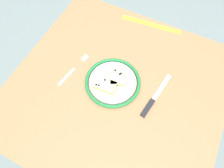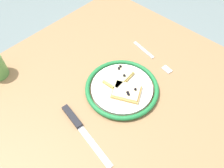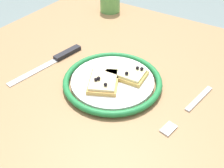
{
  "view_description": "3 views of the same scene",
  "coord_description": "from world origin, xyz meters",
  "px_view_note": "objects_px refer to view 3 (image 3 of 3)",
  "views": [
    {
      "loc": [
        0.15,
        -0.36,
        1.58
      ],
      "look_at": [
        -0.02,
        -0.01,
        0.8
      ],
      "focal_mm": 32.07,
      "sensor_mm": 36.0,
      "label": 1
    },
    {
      "loc": [
        0.32,
        0.28,
        1.39
      ],
      "look_at": [
        -0.01,
        -0.02,
        0.81
      ],
      "focal_mm": 35.24,
      "sensor_mm": 36.0,
      "label": 2
    },
    {
      "loc": [
        -0.3,
        0.43,
        1.19
      ],
      "look_at": [
        -0.03,
        0.02,
        0.79
      ],
      "focal_mm": 41.03,
      "sensor_mm": 36.0,
      "label": 3
    }
  ],
  "objects_px": {
    "pizza_slice_near": "(103,81)",
    "knife": "(59,58)",
    "plate": "(112,81)",
    "pizza_slice_far": "(126,73)",
    "cup": "(110,1)",
    "dining_table": "(106,106)",
    "fork": "(188,109)"
  },
  "relations": [
    {
      "from": "plate",
      "to": "knife",
      "type": "xyz_separation_m",
      "value": [
        0.19,
        -0.01,
        -0.01
      ]
    },
    {
      "from": "plate",
      "to": "fork",
      "type": "xyz_separation_m",
      "value": [
        -0.19,
        -0.02,
        -0.01
      ]
    },
    {
      "from": "pizza_slice_near",
      "to": "knife",
      "type": "distance_m",
      "value": 0.19
    },
    {
      "from": "pizza_slice_far",
      "to": "fork",
      "type": "bearing_deg",
      "value": 174.87
    },
    {
      "from": "plate",
      "to": "pizza_slice_far",
      "type": "distance_m",
      "value": 0.04
    },
    {
      "from": "dining_table",
      "to": "pizza_slice_far",
      "type": "relative_size",
      "value": 8.78
    },
    {
      "from": "dining_table",
      "to": "cup",
      "type": "xyz_separation_m",
      "value": [
        0.22,
        -0.36,
        0.14
      ]
    },
    {
      "from": "knife",
      "to": "cup",
      "type": "xyz_separation_m",
      "value": [
        0.06,
        -0.36,
        0.04
      ]
    },
    {
      "from": "pizza_slice_far",
      "to": "cup",
      "type": "height_order",
      "value": "cup"
    },
    {
      "from": "plate",
      "to": "pizza_slice_far",
      "type": "relative_size",
      "value": 2.36
    },
    {
      "from": "pizza_slice_far",
      "to": "dining_table",
      "type": "bearing_deg",
      "value": 25.97
    },
    {
      "from": "dining_table",
      "to": "fork",
      "type": "xyz_separation_m",
      "value": [
        -0.22,
        -0.01,
        0.1
      ]
    },
    {
      "from": "dining_table",
      "to": "cup",
      "type": "height_order",
      "value": "cup"
    },
    {
      "from": "pizza_slice_near",
      "to": "pizza_slice_far",
      "type": "relative_size",
      "value": 1.07
    },
    {
      "from": "plate",
      "to": "cup",
      "type": "height_order",
      "value": "cup"
    },
    {
      "from": "knife",
      "to": "cup",
      "type": "distance_m",
      "value": 0.37
    },
    {
      "from": "plate",
      "to": "pizza_slice_near",
      "type": "distance_m",
      "value": 0.03
    },
    {
      "from": "pizza_slice_near",
      "to": "cup",
      "type": "distance_m",
      "value": 0.47
    },
    {
      "from": "pizza_slice_near",
      "to": "fork",
      "type": "xyz_separation_m",
      "value": [
        -0.2,
        -0.04,
        -0.02
      ]
    },
    {
      "from": "cup",
      "to": "fork",
      "type": "bearing_deg",
      "value": 141.67
    },
    {
      "from": "pizza_slice_near",
      "to": "knife",
      "type": "relative_size",
      "value": 0.47
    },
    {
      "from": "cup",
      "to": "dining_table",
      "type": "bearing_deg",
      "value": 122.03
    },
    {
      "from": "cup",
      "to": "pizza_slice_far",
      "type": "bearing_deg",
      "value": 128.92
    },
    {
      "from": "dining_table",
      "to": "pizza_slice_near",
      "type": "relative_size",
      "value": 8.21
    },
    {
      "from": "fork",
      "to": "cup",
      "type": "bearing_deg",
      "value": -38.33
    },
    {
      "from": "plate",
      "to": "pizza_slice_near",
      "type": "relative_size",
      "value": 2.2
    },
    {
      "from": "cup",
      "to": "pizza_slice_near",
      "type": "bearing_deg",
      "value": 121.48
    },
    {
      "from": "pizza_slice_far",
      "to": "cup",
      "type": "bearing_deg",
      "value": -51.08
    },
    {
      "from": "dining_table",
      "to": "fork",
      "type": "distance_m",
      "value": 0.24
    },
    {
      "from": "plate",
      "to": "knife",
      "type": "bearing_deg",
      "value": -3.0
    },
    {
      "from": "knife",
      "to": "fork",
      "type": "distance_m",
      "value": 0.38
    },
    {
      "from": "dining_table",
      "to": "pizza_slice_near",
      "type": "distance_m",
      "value": 0.13
    }
  ]
}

